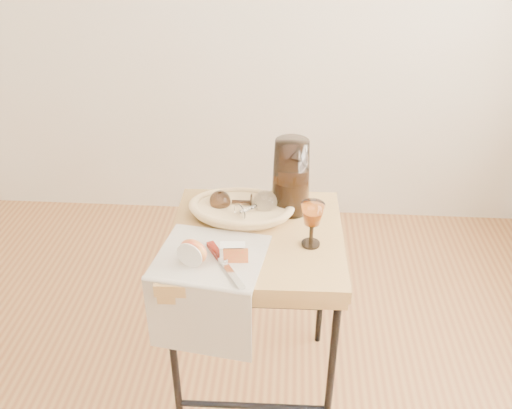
# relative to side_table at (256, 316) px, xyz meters

# --- Properties ---
(side_table) EXTENTS (0.56, 0.56, 0.70)m
(side_table) POSITION_rel_side_table_xyz_m (0.00, 0.00, 0.00)
(side_table) COLOR brown
(side_table) RESTS_ON floor
(tea_towel) EXTENTS (0.36, 0.33, 0.01)m
(tea_towel) POSITION_rel_side_table_xyz_m (-0.13, -0.14, 0.35)
(tea_towel) COLOR beige
(tea_towel) RESTS_ON side_table
(bread_basket) EXTENTS (0.32, 0.23, 0.05)m
(bread_basket) POSITION_rel_side_table_xyz_m (-0.06, 0.10, 0.37)
(bread_basket) COLOR tan
(bread_basket) RESTS_ON side_table
(goblet_lying_a) EXTENTS (0.12, 0.07, 0.07)m
(goblet_lying_a) POSITION_rel_side_table_xyz_m (-0.08, 0.11, 0.40)
(goblet_lying_a) COLOR #4A311F
(goblet_lying_a) RESTS_ON bread_basket
(goblet_lying_b) EXTENTS (0.15, 0.15, 0.08)m
(goblet_lying_b) POSITION_rel_side_table_xyz_m (-0.01, 0.08, 0.40)
(goblet_lying_b) COLOR white
(goblet_lying_b) RESTS_ON bread_basket
(pitcher) EXTENTS (0.25, 0.30, 0.30)m
(pitcher) POSITION_rel_side_table_xyz_m (0.10, 0.16, 0.48)
(pitcher) COLOR black
(pitcher) RESTS_ON side_table
(wine_goblet) EXTENTS (0.09, 0.09, 0.15)m
(wine_goblet) POSITION_rel_side_table_xyz_m (0.17, -0.05, 0.43)
(wine_goblet) COLOR white
(wine_goblet) RESTS_ON side_table
(apple_half) EXTENTS (0.10, 0.07, 0.08)m
(apple_half) POSITION_rel_side_table_xyz_m (-0.17, -0.17, 0.40)
(apple_half) COLOR red
(apple_half) RESTS_ON tea_towel
(apple_wedge) EXTENTS (0.08, 0.04, 0.05)m
(apple_wedge) POSITION_rel_side_table_xyz_m (-0.06, -0.15, 0.38)
(apple_wedge) COLOR silver
(apple_wedge) RESTS_ON tea_towel
(table_knife) EXTENTS (0.14, 0.21, 0.02)m
(table_knife) POSITION_rel_side_table_xyz_m (-0.08, -0.18, 0.37)
(table_knife) COLOR silver
(table_knife) RESTS_ON tea_towel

